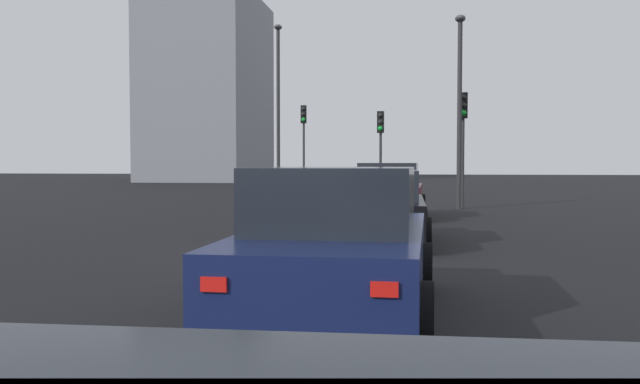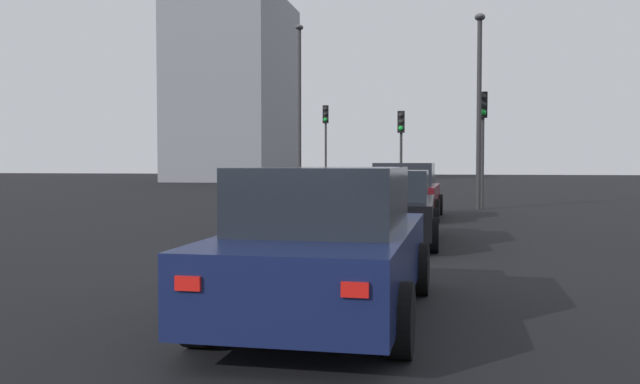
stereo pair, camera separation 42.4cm
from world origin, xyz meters
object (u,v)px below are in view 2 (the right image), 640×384
(traffic_light_far_left, at_px, (483,125))
(car_navy_left_third, at_px, (327,246))
(traffic_light_near_left, at_px, (326,131))
(street_lamp_kerbside, at_px, (300,97))
(street_lamp_far, at_px, (479,93))
(car_maroon_left_lead, at_px, (405,192))
(traffic_light_near_right, at_px, (401,136))
(car_black_left_second, at_px, (386,208))

(traffic_light_far_left, bearing_deg, car_navy_left_third, -9.54)
(traffic_light_near_left, distance_m, street_lamp_kerbside, 3.43)
(street_lamp_kerbside, xyz_separation_m, street_lamp_far, (-6.97, -7.81, -0.66))
(car_maroon_left_lead, height_order, traffic_light_far_left, traffic_light_far_left)
(car_maroon_left_lead, height_order, traffic_light_near_right, traffic_light_near_right)
(traffic_light_near_right, relative_size, street_lamp_kerbside, 0.47)
(car_maroon_left_lead, relative_size, street_lamp_kerbside, 0.53)
(car_black_left_second, relative_size, traffic_light_near_right, 1.15)
(traffic_light_near_left, relative_size, street_lamp_far, 0.67)
(traffic_light_near_left, bearing_deg, car_black_left_second, 10.90)
(traffic_light_near_right, distance_m, traffic_light_far_left, 5.18)
(car_black_left_second, height_order, car_navy_left_third, car_navy_left_third)
(car_navy_left_third, xyz_separation_m, traffic_light_near_left, (27.06, 4.87, 2.46))
(car_maroon_left_lead, height_order, car_navy_left_third, car_maroon_left_lead)
(traffic_light_near_left, distance_m, traffic_light_near_right, 6.92)
(traffic_light_near_left, relative_size, traffic_light_far_left, 1.11)
(street_lamp_kerbside, bearing_deg, traffic_light_near_left, -12.57)
(traffic_light_near_right, relative_size, street_lamp_far, 0.56)
(traffic_light_far_left, relative_size, street_lamp_kerbside, 0.51)
(car_maroon_left_lead, xyz_separation_m, street_lamp_kerbside, (11.10, 5.56, 3.87))
(street_lamp_kerbside, height_order, street_lamp_far, street_lamp_kerbside)
(car_maroon_left_lead, bearing_deg, car_navy_left_third, -178.62)
(car_navy_left_third, xyz_separation_m, traffic_light_near_right, (21.56, 0.70, 1.95))
(car_maroon_left_lead, bearing_deg, car_black_left_second, -178.46)
(car_black_left_second, xyz_separation_m, car_navy_left_third, (-6.65, 0.03, 0.04))
(car_navy_left_third, distance_m, traffic_light_near_left, 27.61)
(car_navy_left_third, bearing_deg, traffic_light_near_left, 11.21)
(traffic_light_far_left, bearing_deg, traffic_light_near_right, -144.64)
(traffic_light_far_left, bearing_deg, street_lamp_far, -23.85)
(car_navy_left_third, distance_m, street_lamp_kerbside, 24.95)
(car_navy_left_third, height_order, traffic_light_near_left, traffic_light_near_left)
(traffic_light_near_right, relative_size, traffic_light_far_left, 0.92)
(car_navy_left_third, relative_size, traffic_light_near_left, 1.00)
(car_black_left_second, bearing_deg, car_navy_left_third, 179.05)
(car_navy_left_third, relative_size, traffic_light_far_left, 1.11)
(car_black_left_second, bearing_deg, traffic_light_far_left, -13.25)
(traffic_light_near_left, relative_size, street_lamp_kerbside, 0.57)
(traffic_light_near_left, xyz_separation_m, street_lamp_kerbside, (-3.05, 0.68, 1.42))
(car_navy_left_third, distance_m, street_lamp_far, 17.50)
(car_black_left_second, relative_size, traffic_light_far_left, 1.06)
(car_black_left_second, bearing_deg, street_lamp_far, -12.87)
(car_black_left_second, relative_size, street_lamp_kerbside, 0.54)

